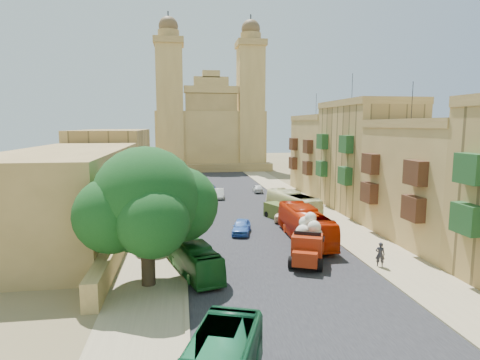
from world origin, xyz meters
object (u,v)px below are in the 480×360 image
object	(u,v)px
pedestrian_c	(320,216)
car_cream	(286,214)
street_tree_d	(165,169)
olive_pickup	(280,212)
car_blue_b	(198,176)
pedestrian_a	(380,254)
street_tree_a	(149,215)
ficus_tree	(148,204)
street_tree_c	(162,180)
car_blue_a	(241,227)
car_white_b	(258,188)
red_truck	(309,240)
car_dkblue	(212,190)
bus_red_east	(305,225)
bus_cream_east	(293,203)
car_white_a	(219,194)
church	(210,130)
street_tree_b	(157,190)

from	to	relation	value
pedestrian_c	car_cream	bearing A→B (deg)	-116.53
street_tree_d	olive_pickup	world-z (taller)	street_tree_d
car_blue_b	pedestrian_a	distance (m)	53.96
street_tree_a	street_tree_d	distance (m)	36.00
ficus_tree	street_tree_d	size ratio (longest dim) A/B	1.99
street_tree_c	car_blue_a	xyz separation A→B (m)	(8.66, -20.14, -2.16)
car_white_b	red_truck	bearing A→B (deg)	89.63
street_tree_c	pedestrian_a	size ratio (longest dim) A/B	2.24
olive_pickup	pedestrian_c	distance (m)	4.64
street_tree_a	pedestrian_a	size ratio (longest dim) A/B	2.36
olive_pickup	car_blue_a	size ratio (longest dim) A/B	1.07
car_dkblue	bus_red_east	bearing A→B (deg)	-84.75
car_dkblue	red_truck	bearing A→B (deg)	-89.28
red_truck	pedestrian_a	distance (m)	5.46
bus_red_east	car_blue_b	xyz separation A→B (m)	(-8.09, 45.09, -0.93)
street_tree_d	bus_cream_east	size ratio (longest dim) A/B	0.48
bus_cream_east	pedestrian_a	world-z (taller)	bus_cream_east
car_white_a	car_dkblue	distance (m)	4.20
red_truck	car_dkblue	size ratio (longest dim) A/B	1.73
street_tree_c	bus_cream_east	distance (m)	20.44
pedestrian_a	red_truck	bearing A→B (deg)	-0.15
street_tree_d	car_cream	distance (m)	30.98
ficus_tree	church	bearing A→B (deg)	82.81
street_tree_a	olive_pickup	size ratio (longest dim) A/B	1.02
bus_cream_east	car_blue_a	bearing A→B (deg)	31.83
bus_red_east	car_white_b	distance (m)	27.44
street_tree_a	car_white_a	xyz separation A→B (m)	(8.22, 23.58, -2.32)
olive_pickup	car_dkblue	bearing A→B (deg)	109.38
church	ficus_tree	size ratio (longest dim) A/B	3.86
car_white_b	bus_red_east	bearing A→B (deg)	91.78
street_tree_c	car_white_b	distance (m)	15.63
street_tree_b	street_tree_c	xyz separation A→B (m)	(-0.00, 12.00, -0.45)
ficus_tree	red_truck	xyz separation A→B (m)	(12.24, 3.25, -3.92)
street_tree_a	street_tree_c	xyz separation A→B (m)	(-0.00, 24.00, -0.16)
car_blue_a	street_tree_d	bearing A→B (deg)	118.96
car_cream	red_truck	bearing A→B (deg)	103.55
olive_pickup	bus_red_east	bearing A→B (deg)	-88.71
street_tree_a	red_truck	size ratio (longest dim) A/B	0.68
street_tree_d	car_white_a	size ratio (longest dim) A/B	1.10
bus_cream_east	pedestrian_a	bearing A→B (deg)	81.42
ficus_tree	bus_cream_east	xyz separation A→B (m)	(15.45, 19.41, -4.18)
street_tree_d	bus_cream_east	xyz separation A→B (m)	(16.04, -24.58, -1.78)
car_blue_a	car_white_a	xyz separation A→B (m)	(-0.44, 19.72, -0.01)
church	car_cream	bearing A→B (deg)	-85.48
street_tree_a	car_blue_b	distance (m)	46.15
pedestrian_c	car_blue_a	bearing A→B (deg)	-71.37
car_white_a	car_cream	xyz separation A→B (m)	(6.36, -14.81, -0.03)
street_tree_b	olive_pickup	size ratio (longest dim) A/B	1.11
street_tree_b	red_truck	xyz separation A→B (m)	(12.82, -16.74, -1.69)
car_cream	pedestrian_a	distance (m)	16.11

